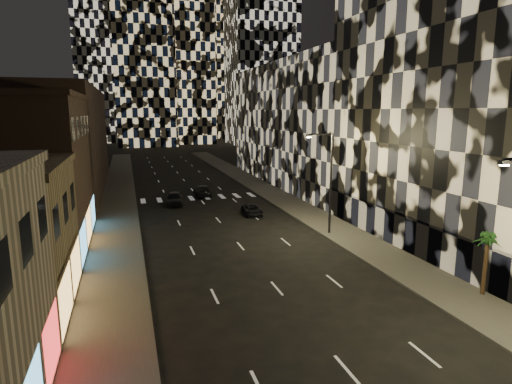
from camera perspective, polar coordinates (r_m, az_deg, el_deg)
sidewalk_left at (r=55.02m, az=-17.95°, el=-1.25°), size 4.00×120.00×0.15m
sidewalk_right at (r=58.07m, az=2.16°, el=-0.12°), size 4.00×120.00×0.15m
curb_left at (r=55.01m, az=-15.77°, el=-1.14°), size 0.20×120.00×0.15m
curb_right at (r=57.44m, az=0.18°, el=-0.23°), size 0.20×120.00×0.15m
retail_brown at (r=38.66m, az=-29.23°, el=1.91°), size 10.00×15.00×12.00m
retail_filler_left at (r=64.58m, az=-24.43°, el=6.23°), size 10.00×40.00×14.00m
midrise_right at (r=40.33m, az=28.78°, el=9.42°), size 16.00×25.00×22.00m
midrise_base at (r=36.54m, az=18.89°, el=-4.95°), size 0.60×25.00×3.00m
midrise_filler_right at (r=67.33m, az=8.41°, el=8.92°), size 16.00×40.00×18.00m
streetlight_far at (r=38.34m, az=9.64°, el=2.10°), size 2.55×0.25×9.00m
car_dark_midlane at (r=51.90m, az=-10.82°, el=-0.83°), size 2.24×4.67×1.54m
car_dark_oncoming at (r=56.55m, az=-7.15°, el=0.18°), size 2.33×5.14×1.46m
car_dark_rightlane at (r=46.14m, az=-0.53°, el=-2.37°), size 2.10×4.04×1.09m
palm_tree at (r=28.86m, az=28.49°, el=-6.05°), size 1.95×1.96×3.85m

